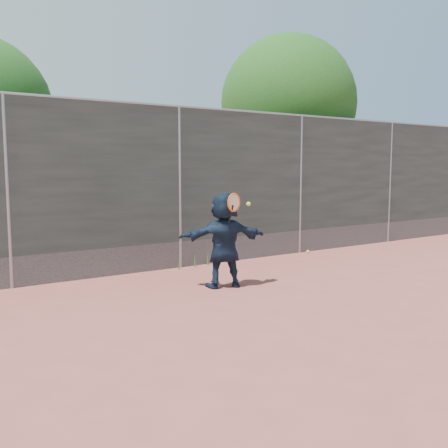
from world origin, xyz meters
TOP-DOWN VIEW (x-y plane):
  - ground at (0.00, 0.00)m, footprint 80.00×80.00m
  - player at (-0.16, 1.74)m, footprint 1.47×0.85m
  - ball_ground at (3.11, 3.33)m, footprint 0.07×0.07m
  - fence at (-0.00, 3.50)m, footprint 20.00×0.06m
  - swing_action at (-0.08, 1.55)m, footprint 0.51×0.16m
  - tree_right at (4.68, 5.75)m, footprint 3.78×3.60m
  - weed_clump at (0.29, 3.38)m, footprint 0.68×0.07m

SIDE VIEW (x-z plane):
  - ground at x=0.00m, z-range 0.00..0.00m
  - ball_ground at x=3.11m, z-range 0.00..0.07m
  - weed_clump at x=0.29m, z-range -0.02..0.28m
  - player at x=-0.16m, z-range 0.00..1.51m
  - swing_action at x=-0.08m, z-range 1.07..1.59m
  - fence at x=0.00m, z-range 0.07..3.09m
  - tree_right at x=4.68m, z-range 0.80..6.19m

